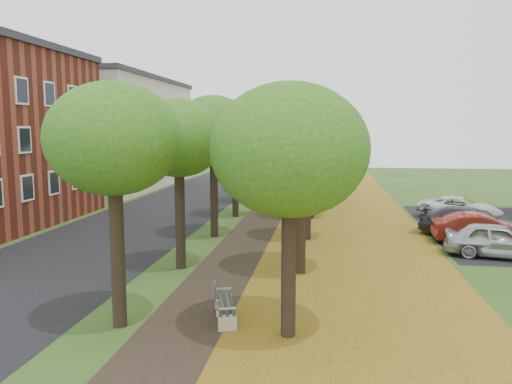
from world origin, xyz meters
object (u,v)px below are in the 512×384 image
(car_grey, at_px, (471,222))
(car_white, at_px, (460,208))
(car_red, at_px, (480,229))
(car_silver, at_px, (498,240))
(bench, at_px, (223,305))

(car_grey, xyz_separation_m, car_white, (0.75, 5.36, -0.07))
(car_red, distance_m, car_white, 6.92)
(car_silver, xyz_separation_m, car_grey, (0.00, 4.19, 0.01))
(bench, distance_m, car_white, 21.40)
(car_silver, relative_size, car_red, 0.99)
(car_grey, relative_size, car_white, 1.06)
(car_white, bearing_deg, car_grey, -169.39)
(car_silver, xyz_separation_m, car_white, (0.75, 9.54, -0.07))
(bench, relative_size, car_white, 0.40)
(car_red, relative_size, car_white, 0.90)
(car_red, bearing_deg, car_silver, -177.21)
(car_red, height_order, car_white, car_red)
(car_red, xyz_separation_m, car_grey, (0.00, 1.52, 0.03))
(car_silver, bearing_deg, bench, 142.31)
(bench, xyz_separation_m, car_white, (11.13, 18.27, 0.22))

